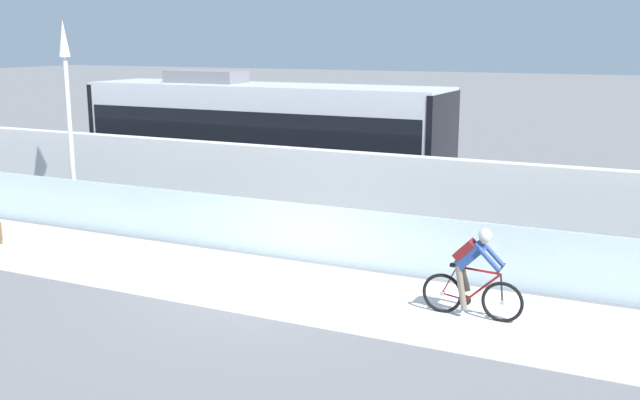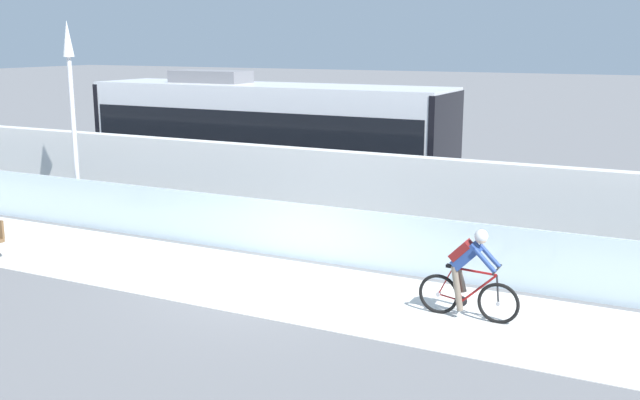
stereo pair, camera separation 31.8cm
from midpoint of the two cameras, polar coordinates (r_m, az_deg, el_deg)
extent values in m
plane|color=slate|center=(14.69, -4.72, -6.52)|extent=(200.00, 200.00, 0.00)
cube|color=silver|center=(14.68, -4.72, -6.50)|extent=(32.00, 3.20, 0.01)
cube|color=silver|center=(16.06, -1.44, -2.52)|extent=(32.00, 0.05, 1.25)
cube|color=silver|center=(17.53, 1.23, 0.28)|extent=(32.00, 0.36, 2.16)
cube|color=#595654|center=(20.01, 4.15, -1.42)|extent=(32.00, 0.08, 0.01)
cube|color=#595654|center=(21.31, 5.57, -0.60)|extent=(32.00, 0.08, 0.01)
cube|color=silver|center=(22.01, -4.78, 4.84)|extent=(11.00, 2.50, 3.10)
cube|color=black|center=(21.97, -4.80, 5.75)|extent=(10.56, 2.54, 1.04)
cube|color=#4C4C51|center=(22.23, -4.72, 1.34)|extent=(10.78, 2.53, 0.28)
cube|color=slate|center=(22.93, -9.19, 9.36)|extent=(2.40, 1.10, 0.36)
cube|color=#232326|center=(24.20, -11.93, 1.60)|extent=(1.40, 1.88, 0.20)
cylinder|color=black|center=(23.66, -12.98, 1.16)|extent=(0.60, 0.10, 0.60)
cylinder|color=black|center=(24.78, -10.92, 1.74)|extent=(0.60, 0.10, 0.60)
cube|color=#232326|center=(20.74, 3.72, 0.09)|extent=(1.40, 1.88, 0.20)
cylinder|color=black|center=(20.10, 2.95, -0.47)|extent=(0.60, 0.10, 0.60)
cylinder|color=black|center=(21.41, 4.44, 0.29)|extent=(0.60, 0.10, 0.60)
cube|color=black|center=(25.19, -15.59, 5.36)|extent=(0.16, 2.54, 2.94)
cube|color=black|center=(19.85, 8.97, 3.93)|extent=(0.16, 2.54, 2.94)
torus|color=black|center=(12.98, 13.19, -7.67)|extent=(0.72, 0.06, 0.72)
cylinder|color=#99999E|center=(12.98, 13.19, -7.67)|extent=(0.07, 0.10, 0.07)
torus|color=black|center=(13.22, 8.72, -7.11)|extent=(0.72, 0.06, 0.72)
cylinder|color=#99999E|center=(13.22, 8.72, -7.11)|extent=(0.07, 0.10, 0.07)
cylinder|color=maroon|center=(12.98, 11.77, -6.60)|extent=(0.60, 0.04, 0.58)
cylinder|color=maroon|center=(13.06, 10.16, -6.34)|extent=(0.22, 0.04, 0.59)
cylinder|color=maroon|center=(12.91, 11.44, -5.34)|extent=(0.76, 0.04, 0.07)
cylinder|color=maroon|center=(13.18, 9.60, -7.35)|extent=(0.43, 0.03, 0.09)
cylinder|color=maroon|center=(13.11, 9.27, -6.11)|extent=(0.27, 0.02, 0.53)
cylinder|color=black|center=(12.91, 13.13, -6.64)|extent=(0.08, 0.03, 0.49)
cube|color=black|center=(12.99, 9.83, -5.00)|extent=(0.24, 0.10, 0.05)
cylinder|color=black|center=(12.81, 13.10, -5.16)|extent=(0.03, 0.58, 0.03)
cylinder|color=#262628|center=(13.14, 10.49, -7.59)|extent=(0.18, 0.02, 0.18)
cube|color=navy|center=(12.88, 10.81, -4.20)|extent=(0.50, 0.28, 0.51)
cube|color=maroon|center=(12.88, 10.42, -3.76)|extent=(0.38, 0.30, 0.38)
sphere|color=beige|center=(12.73, 11.91, -2.82)|extent=(0.20, 0.20, 0.20)
sphere|color=silver|center=(12.72, 11.92, -2.67)|extent=(0.23, 0.23, 0.23)
cylinder|color=navy|center=(12.64, 12.19, -4.52)|extent=(0.41, 0.08, 0.41)
cylinder|color=navy|center=(12.94, 12.52, -4.14)|extent=(0.41, 0.08, 0.41)
cylinder|color=#726656|center=(12.99, 10.13, -6.66)|extent=(0.25, 0.11, 0.79)
cylinder|color=#726656|center=(13.11, 10.37, -5.85)|extent=(0.25, 0.11, 0.52)
cylinder|color=gray|center=(20.44, -18.68, -1.47)|extent=(0.24, 0.24, 0.20)
cylinder|color=silver|center=(20.07, -19.08, 4.37)|extent=(0.12, 0.12, 4.20)
cone|color=white|center=(19.91, -19.60, 11.65)|extent=(0.28, 0.28, 0.90)
camera|label=1|loc=(0.16, -90.56, -0.12)|focal=41.53mm
camera|label=2|loc=(0.16, 89.44, 0.12)|focal=41.53mm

